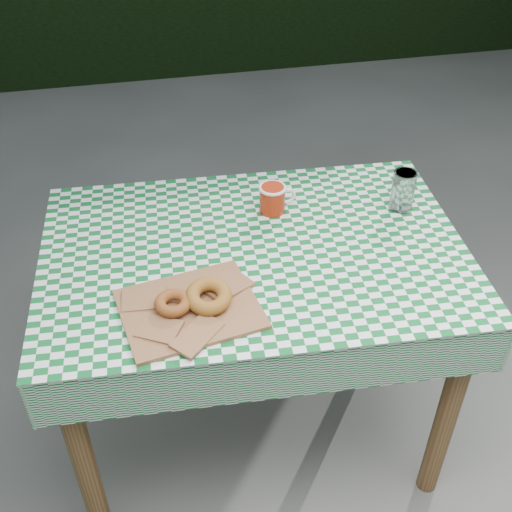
{
  "coord_description": "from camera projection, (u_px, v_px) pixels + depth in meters",
  "views": [
    {
      "loc": [
        -0.15,
        -1.35,
        1.83
      ],
      "look_at": [
        0.11,
        -0.1,
        0.79
      ],
      "focal_mm": 45.03,
      "sensor_mm": 36.0,
      "label": 1
    }
  ],
  "objects": [
    {
      "name": "ground",
      "position": [
        219.0,
        420.0,
        2.2
      ],
      "size": [
        60.0,
        60.0,
        0.0
      ],
      "primitive_type": "plane",
      "color": "#484844",
      "rests_on": "ground"
    },
    {
      "name": "table",
      "position": [
        254.0,
        347.0,
        1.96
      ],
      "size": [
        1.15,
        0.8,
        0.75
      ],
      "primitive_type": "cube",
      "rotation": [
        0.0,
        0.0,
        -0.06
      ],
      "color": "brown",
      "rests_on": "ground"
    },
    {
      "name": "tablecloth",
      "position": [
        254.0,
        250.0,
        1.72
      ],
      "size": [
        1.17,
        0.82,
        0.01
      ],
      "primitive_type": "cube",
      "rotation": [
        0.0,
        0.0,
        -0.06
      ],
      "color": "#0E5D27",
      "rests_on": "table"
    },
    {
      "name": "paper_bag",
      "position": [
        190.0,
        308.0,
        1.53
      ],
      "size": [
        0.36,
        0.31,
        0.02
      ],
      "primitive_type": "cube",
      "rotation": [
        0.0,
        0.0,
        0.17
      ],
      "color": "#946741",
      "rests_on": "tablecloth"
    },
    {
      "name": "bagel_front",
      "position": [
        173.0,
        303.0,
        1.51
      ],
      "size": [
        0.09,
        0.09,
        0.03
      ],
      "primitive_type": "torus",
      "rotation": [
        0.0,
        0.0,
        0.07
      ],
      "color": "brown",
      "rests_on": "paper_bag"
    },
    {
      "name": "bagel_back",
      "position": [
        209.0,
        296.0,
        1.52
      ],
      "size": [
        0.12,
        0.12,
        0.04
      ],
      "primitive_type": "torus",
      "rotation": [
        0.0,
        0.0,
        0.05
      ],
      "color": "#A25A21",
      "rests_on": "paper_bag"
    },
    {
      "name": "coffee_mug",
      "position": [
        272.0,
        199.0,
        1.83
      ],
      "size": [
        0.16,
        0.16,
        0.08
      ],
      "primitive_type": null,
      "rotation": [
        0.0,
        0.0,
        0.11
      ],
      "color": "#A1220A",
      "rests_on": "tablecloth"
    },
    {
      "name": "drinking_glass",
      "position": [
        403.0,
        191.0,
        1.83
      ],
      "size": [
        0.08,
        0.08,
        0.12
      ],
      "primitive_type": "cylinder",
      "rotation": [
        0.0,
        0.0,
        -0.25
      ],
      "color": "silver",
      "rests_on": "tablecloth"
    }
  ]
}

